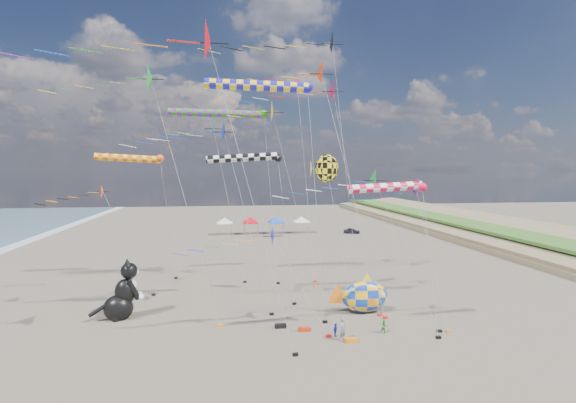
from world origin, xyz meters
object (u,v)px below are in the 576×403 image
(cat_inflatable, at_px, (121,289))
(child_green, at_px, (384,327))
(person_adult, at_px, (343,329))
(child_blue, at_px, (335,330))
(fish_inflatable, at_px, (364,297))
(parked_car, at_px, (352,231))

(cat_inflatable, relative_size, child_green, 4.81)
(person_adult, distance_m, child_green, 3.66)
(child_blue, bearing_deg, fish_inflatable, 3.97)
(fish_inflatable, distance_m, parked_car, 49.30)
(fish_inflatable, bearing_deg, child_blue, -127.65)
(cat_inflatable, relative_size, parked_car, 1.56)
(person_adult, bearing_deg, child_green, -23.52)
(child_blue, bearing_deg, cat_inflatable, 110.05)
(parked_car, bearing_deg, person_adult, -178.91)
(person_adult, xyz_separation_m, parked_car, (16.52, 53.37, -0.30))
(cat_inflatable, xyz_separation_m, parked_car, (33.48, 45.97, -1.94))
(cat_inflatable, height_order, child_green, cat_inflatable)
(fish_inflatable, xyz_separation_m, child_blue, (-3.85, -4.99, -0.95))
(person_adult, xyz_separation_m, child_green, (3.51, 0.97, -0.32))
(fish_inflatable, height_order, child_green, fish_inflatable)
(cat_inflatable, distance_m, child_green, 21.54)
(person_adult, relative_size, child_blue, 1.66)
(cat_inflatable, height_order, fish_inflatable, cat_inflatable)
(fish_inflatable, bearing_deg, person_adult, -121.10)
(child_blue, bearing_deg, person_adult, -116.41)
(child_blue, relative_size, parked_car, 0.32)
(fish_inflatable, relative_size, child_blue, 5.44)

